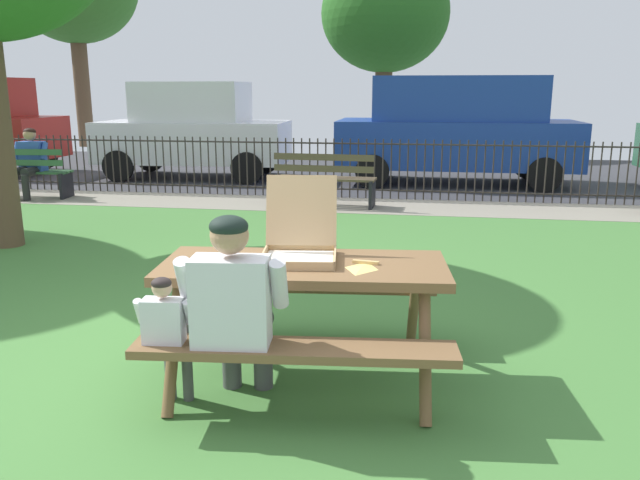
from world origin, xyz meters
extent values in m
cube|color=#457C39|center=(0.00, 1.42, -0.01)|extent=(28.00, 10.85, 0.02)
cube|color=gray|center=(0.00, 6.15, 0.00)|extent=(28.00, 1.40, 0.01)
cube|color=#38383D|center=(0.00, 10.36, -0.01)|extent=(28.00, 7.03, 0.01)
cube|color=brown|center=(0.91, -0.12, 0.74)|extent=(1.86, 0.92, 0.06)
cube|color=brown|center=(0.96, -0.72, 0.44)|extent=(1.82, 0.44, 0.05)
cube|color=brown|center=(0.85, 0.47, 0.44)|extent=(1.82, 0.44, 0.05)
cylinder|color=brown|center=(0.21, -0.60, 0.35)|extent=(0.11, 0.44, 0.74)
cylinder|color=brown|center=(0.13, 0.22, 0.35)|extent=(0.11, 0.44, 0.74)
cylinder|color=brown|center=(1.68, -0.47, 0.35)|extent=(0.11, 0.44, 0.74)
cylinder|color=brown|center=(1.60, 0.36, 0.35)|extent=(0.11, 0.44, 0.74)
cube|color=tan|center=(0.87, -0.07, 0.78)|extent=(0.52, 0.52, 0.01)
cube|color=silver|center=(0.87, -0.07, 0.78)|extent=(0.48, 0.48, 0.00)
cube|color=tan|center=(0.89, -0.30, 0.80)|extent=(0.47, 0.07, 0.04)
cube|color=tan|center=(0.84, 0.16, 0.80)|extent=(0.47, 0.07, 0.04)
cube|color=tan|center=(0.64, -0.10, 0.80)|extent=(0.07, 0.47, 0.04)
cube|color=tan|center=(1.09, -0.04, 0.80)|extent=(0.07, 0.47, 0.04)
cube|color=tan|center=(0.84, 0.17, 1.05)|extent=(0.48, 0.19, 0.46)
pyramid|color=#F4D671|center=(1.28, -0.19, 0.78)|extent=(0.18, 0.25, 0.01)
cube|color=tan|center=(1.29, -0.08, 0.78)|extent=(0.17, 0.05, 0.02)
cylinder|color=#4A4A4A|center=(0.48, -0.34, 0.22)|extent=(0.12, 0.12, 0.44)
cylinder|color=#4A4A4A|center=(0.50, -0.55, 0.47)|extent=(0.19, 0.43, 0.15)
cylinder|color=#4A4A4A|center=(0.68, -0.33, 0.22)|extent=(0.12, 0.12, 0.44)
cylinder|color=#4A4A4A|center=(0.70, -0.53, 0.47)|extent=(0.19, 0.43, 0.15)
cube|color=silver|center=(0.62, -0.75, 0.70)|extent=(0.44, 0.26, 0.52)
cylinder|color=silver|center=(0.35, -0.73, 0.80)|extent=(0.11, 0.22, 0.31)
cylinder|color=silver|center=(0.87, -0.68, 0.80)|extent=(0.11, 0.22, 0.31)
sphere|color=tan|center=(0.62, -0.73, 1.08)|extent=(0.21, 0.21, 0.21)
ellipsoid|color=black|center=(0.62, -0.74, 1.13)|extent=(0.21, 0.20, 0.12)
cylinder|color=#4C4C4C|center=(0.16, -0.57, 0.22)|extent=(0.06, 0.06, 0.44)
cylinder|color=#4C4C4C|center=(0.17, -0.68, 0.46)|extent=(0.10, 0.23, 0.08)
cylinder|color=#4C4C4C|center=(0.27, -0.56, 0.22)|extent=(0.06, 0.06, 0.44)
cylinder|color=#4C4C4C|center=(0.28, -0.67, 0.46)|extent=(0.10, 0.23, 0.08)
cube|color=silver|center=(0.24, -0.79, 0.58)|extent=(0.23, 0.14, 0.28)
cylinder|color=silver|center=(0.10, -0.77, 0.63)|extent=(0.06, 0.12, 0.17)
cylinder|color=silver|center=(0.37, -0.75, 0.63)|extent=(0.06, 0.12, 0.17)
sphere|color=tan|center=(0.24, -0.78, 0.78)|extent=(0.11, 0.11, 0.11)
ellipsoid|color=#292121|center=(0.24, -0.78, 0.81)|extent=(0.11, 0.11, 0.06)
cylinder|color=#2D2823|center=(0.00, 6.85, 0.94)|extent=(21.72, 0.03, 0.03)
cylinder|color=#2D2823|center=(0.00, 6.85, 0.15)|extent=(21.72, 0.03, 0.03)
cylinder|color=#2D2823|center=(-6.17, 6.85, 0.51)|extent=(0.02, 0.02, 1.02)
cylinder|color=#2D2823|center=(-6.03, 6.85, 0.51)|extent=(0.02, 0.02, 1.02)
cylinder|color=#2D2823|center=(-5.89, 6.85, 0.51)|extent=(0.02, 0.02, 1.02)
cylinder|color=#2D2823|center=(-5.75, 6.85, 0.51)|extent=(0.02, 0.02, 1.02)
cylinder|color=#2D2823|center=(-5.61, 6.85, 0.51)|extent=(0.02, 0.02, 1.02)
cylinder|color=#2D2823|center=(-5.46, 6.85, 0.51)|extent=(0.02, 0.02, 1.02)
cylinder|color=#2D2823|center=(-5.32, 6.85, 0.51)|extent=(0.02, 0.02, 1.02)
cylinder|color=#2D2823|center=(-5.18, 6.85, 0.51)|extent=(0.02, 0.02, 1.02)
cylinder|color=#2D2823|center=(-5.04, 6.85, 0.51)|extent=(0.02, 0.02, 1.02)
cylinder|color=#2D2823|center=(-4.90, 6.85, 0.51)|extent=(0.02, 0.02, 1.02)
cylinder|color=#2D2823|center=(-4.76, 6.85, 0.51)|extent=(0.02, 0.02, 1.02)
cylinder|color=#2D2823|center=(-4.62, 6.85, 0.51)|extent=(0.02, 0.02, 1.02)
cylinder|color=#2D2823|center=(-4.48, 6.85, 0.51)|extent=(0.02, 0.02, 1.02)
cylinder|color=#2D2823|center=(-4.34, 6.85, 0.51)|extent=(0.02, 0.02, 1.02)
cylinder|color=#2D2823|center=(-4.20, 6.85, 0.51)|extent=(0.02, 0.02, 1.02)
cylinder|color=#2D2823|center=(-4.06, 6.85, 0.51)|extent=(0.02, 0.02, 1.02)
cylinder|color=#2D2823|center=(-3.92, 6.85, 0.51)|extent=(0.02, 0.02, 1.02)
cylinder|color=#2D2823|center=(-3.78, 6.85, 0.51)|extent=(0.02, 0.02, 1.02)
cylinder|color=#2D2823|center=(-3.64, 6.85, 0.51)|extent=(0.02, 0.02, 1.02)
cylinder|color=#2D2823|center=(-3.50, 6.85, 0.51)|extent=(0.02, 0.02, 1.02)
cylinder|color=#2D2823|center=(-3.36, 6.85, 0.51)|extent=(0.02, 0.02, 1.02)
cylinder|color=#2D2823|center=(-3.22, 6.85, 0.51)|extent=(0.02, 0.02, 1.02)
cylinder|color=#2D2823|center=(-3.08, 6.85, 0.51)|extent=(0.02, 0.02, 1.02)
cylinder|color=#2D2823|center=(-2.94, 6.85, 0.51)|extent=(0.02, 0.02, 1.02)
cylinder|color=#2D2823|center=(-2.80, 6.85, 0.51)|extent=(0.02, 0.02, 1.02)
cylinder|color=#2D2823|center=(-2.66, 6.85, 0.51)|extent=(0.02, 0.02, 1.02)
cylinder|color=#2D2823|center=(-2.52, 6.85, 0.51)|extent=(0.02, 0.02, 1.02)
cylinder|color=#2D2823|center=(-2.38, 6.85, 0.51)|extent=(0.02, 0.02, 1.02)
cylinder|color=#2D2823|center=(-2.24, 6.85, 0.51)|extent=(0.02, 0.02, 1.02)
cylinder|color=#2D2823|center=(-2.10, 6.85, 0.51)|extent=(0.02, 0.02, 1.02)
cylinder|color=#2D2823|center=(-1.96, 6.85, 0.51)|extent=(0.02, 0.02, 1.02)
cylinder|color=#2D2823|center=(-1.82, 6.85, 0.51)|extent=(0.02, 0.02, 1.02)
cylinder|color=#2D2823|center=(-1.68, 6.85, 0.51)|extent=(0.02, 0.02, 1.02)
cylinder|color=#2D2823|center=(-1.54, 6.85, 0.51)|extent=(0.02, 0.02, 1.02)
cylinder|color=#2D2823|center=(-1.40, 6.85, 0.51)|extent=(0.02, 0.02, 1.02)
cylinder|color=#2D2823|center=(-1.26, 6.85, 0.51)|extent=(0.02, 0.02, 1.02)
cylinder|color=#2D2823|center=(-1.12, 6.85, 0.51)|extent=(0.02, 0.02, 1.02)
cylinder|color=#2D2823|center=(-0.98, 6.85, 0.51)|extent=(0.02, 0.02, 1.02)
cylinder|color=#2D2823|center=(-0.84, 6.85, 0.51)|extent=(0.02, 0.02, 1.02)
cylinder|color=#2D2823|center=(-0.70, 6.85, 0.51)|extent=(0.02, 0.02, 1.02)
cylinder|color=#2D2823|center=(-0.56, 6.85, 0.51)|extent=(0.02, 0.02, 1.02)
cylinder|color=#2D2823|center=(-0.42, 6.85, 0.51)|extent=(0.02, 0.02, 1.02)
cylinder|color=#2D2823|center=(-0.28, 6.85, 0.51)|extent=(0.02, 0.02, 1.02)
cylinder|color=#2D2823|center=(-0.14, 6.85, 0.51)|extent=(0.02, 0.02, 1.02)
cylinder|color=#2D2823|center=(0.00, 6.85, 0.51)|extent=(0.02, 0.02, 1.02)
cylinder|color=#2D2823|center=(0.14, 6.85, 0.51)|extent=(0.02, 0.02, 1.02)
cylinder|color=#2D2823|center=(0.28, 6.85, 0.51)|extent=(0.02, 0.02, 1.02)
cylinder|color=#2D2823|center=(0.42, 6.85, 0.51)|extent=(0.02, 0.02, 1.02)
cylinder|color=#2D2823|center=(0.56, 6.85, 0.51)|extent=(0.02, 0.02, 1.02)
cylinder|color=#2D2823|center=(0.70, 6.85, 0.51)|extent=(0.02, 0.02, 1.02)
cylinder|color=#2D2823|center=(0.84, 6.85, 0.51)|extent=(0.02, 0.02, 1.02)
cylinder|color=#2D2823|center=(0.98, 6.85, 0.51)|extent=(0.02, 0.02, 1.02)
cylinder|color=#2D2823|center=(1.12, 6.85, 0.51)|extent=(0.02, 0.02, 1.02)
cylinder|color=#2D2823|center=(1.26, 6.85, 0.51)|extent=(0.02, 0.02, 1.02)
cylinder|color=#2D2823|center=(1.40, 6.85, 0.51)|extent=(0.02, 0.02, 1.02)
cylinder|color=#2D2823|center=(1.54, 6.85, 0.51)|extent=(0.02, 0.02, 1.02)
cylinder|color=#2D2823|center=(1.68, 6.85, 0.51)|extent=(0.02, 0.02, 1.02)
cylinder|color=#2D2823|center=(1.82, 6.85, 0.51)|extent=(0.02, 0.02, 1.02)
cylinder|color=#2D2823|center=(1.96, 6.85, 0.51)|extent=(0.02, 0.02, 1.02)
cylinder|color=#2D2823|center=(2.10, 6.85, 0.51)|extent=(0.02, 0.02, 1.02)
cylinder|color=#2D2823|center=(2.24, 6.85, 0.51)|extent=(0.02, 0.02, 1.02)
cylinder|color=#2D2823|center=(2.38, 6.85, 0.51)|extent=(0.02, 0.02, 1.02)
cylinder|color=#2D2823|center=(2.52, 6.85, 0.51)|extent=(0.02, 0.02, 1.02)
cylinder|color=#2D2823|center=(2.66, 6.85, 0.51)|extent=(0.02, 0.02, 1.02)
cylinder|color=#2D2823|center=(2.80, 6.85, 0.51)|extent=(0.02, 0.02, 1.02)
cylinder|color=#2D2823|center=(2.94, 6.85, 0.51)|extent=(0.02, 0.02, 1.02)
cylinder|color=#2D2823|center=(3.08, 6.85, 0.51)|extent=(0.02, 0.02, 1.02)
cylinder|color=#2D2823|center=(3.22, 6.85, 0.51)|extent=(0.02, 0.02, 1.02)
cylinder|color=#2D2823|center=(3.36, 6.85, 0.51)|extent=(0.02, 0.02, 1.02)
cylinder|color=#2D2823|center=(3.50, 6.85, 0.51)|extent=(0.02, 0.02, 1.02)
cylinder|color=#2D2823|center=(3.64, 6.85, 0.51)|extent=(0.02, 0.02, 1.02)
cylinder|color=#2D2823|center=(3.78, 6.85, 0.51)|extent=(0.02, 0.02, 1.02)
cylinder|color=#2D2823|center=(3.92, 6.85, 0.51)|extent=(0.02, 0.02, 1.02)
cylinder|color=#2D2823|center=(4.06, 6.85, 0.51)|extent=(0.02, 0.02, 1.02)
cylinder|color=#2D2823|center=(4.20, 6.85, 0.51)|extent=(0.02, 0.02, 1.02)
cylinder|color=#2D2823|center=(4.34, 6.85, 0.51)|extent=(0.02, 0.02, 1.02)
cylinder|color=#2D2823|center=(4.48, 6.85, 0.51)|extent=(0.02, 0.02, 1.02)
cylinder|color=#2D2823|center=(4.62, 6.85, 0.51)|extent=(0.02, 0.02, 1.02)
cylinder|color=#2D2823|center=(4.76, 6.85, 0.51)|extent=(0.02, 0.02, 1.02)
cylinder|color=#2D2823|center=(4.90, 6.85, 0.51)|extent=(0.02, 0.02, 1.02)
cylinder|color=#2D2823|center=(5.04, 6.85, 0.51)|extent=(0.02, 0.02, 1.02)
cube|color=#325D37|center=(-5.19, 6.22, 0.44)|extent=(1.60, 0.23, 0.04)
cube|color=#325D37|center=(-5.18, 6.08, 0.44)|extent=(1.60, 0.23, 0.04)
cube|color=#325D37|center=(-5.17, 5.94, 0.44)|extent=(1.60, 0.23, 0.04)
cube|color=#325D37|center=(-5.17, 5.88, 0.62)|extent=(1.60, 0.19, 0.11)
cube|color=#325D37|center=(-5.17, 5.88, 0.80)|extent=(1.60, 0.19, 0.11)
cube|color=black|center=(-4.42, 6.09, 0.22)|extent=(0.09, 0.44, 0.44)
cube|color=brown|center=(0.13, 6.22, 0.44)|extent=(1.60, 0.20, 0.04)
cube|color=brown|center=(0.12, 6.08, 0.44)|extent=(1.60, 0.20, 0.04)
cube|color=brown|center=(0.11, 5.94, 0.44)|extent=(1.60, 0.20, 0.04)
cube|color=brown|center=(0.11, 5.88, 0.62)|extent=(1.60, 0.16, 0.11)
cube|color=brown|center=(0.11, 5.88, 0.80)|extent=(1.60, 0.16, 0.11)
cube|color=black|center=(0.87, 5.98, 0.22)|extent=(0.08, 0.44, 0.44)
cube|color=black|center=(-0.64, 6.08, 0.22)|extent=(0.08, 0.44, 0.44)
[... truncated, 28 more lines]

